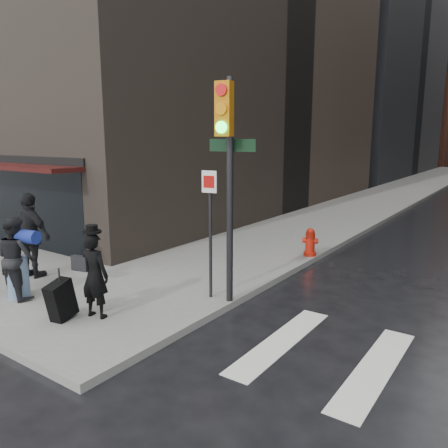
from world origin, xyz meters
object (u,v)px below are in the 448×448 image
at_px(man_greycoat, 31,236).
at_px(man_overcoat, 88,279).
at_px(man_jeans, 16,257).
at_px(traffic_light, 226,161).
at_px(fire_hydrant, 310,243).

bearing_deg(man_greycoat, man_overcoat, 157.47).
distance_m(man_jeans, man_greycoat, 1.40).
relative_size(man_greycoat, traffic_light, 0.46).
xyz_separation_m(man_overcoat, man_jeans, (-2.08, -0.16, 0.12)).
bearing_deg(fire_hydrant, man_overcoat, -103.67).
height_order(man_greycoat, traffic_light, traffic_light).
bearing_deg(man_jeans, man_overcoat, -176.32).
bearing_deg(man_greycoat, man_jeans, 128.32).
height_order(man_overcoat, traffic_light, traffic_light).
bearing_deg(man_greycoat, traffic_light, -172.58).
distance_m(man_greycoat, traffic_light, 5.23).
relative_size(man_greycoat, fire_hydrant, 2.56).
height_order(man_overcoat, man_jeans, man_overcoat).
xyz_separation_m(man_jeans, traffic_light, (3.72, 2.26, 1.99)).
bearing_deg(man_jeans, man_greycoat, -44.46).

